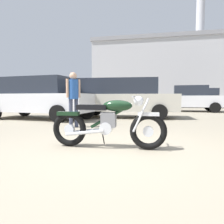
% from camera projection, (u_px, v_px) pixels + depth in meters
% --- Properties ---
extents(ground_plane, '(80.00, 80.00, 0.00)m').
position_uv_depth(ground_plane, '(111.00, 149.00, 3.51)').
color(ground_plane, gray).
extents(vintage_motorcycle, '(2.08, 0.62, 0.94)m').
position_uv_depth(vintage_motorcycle, '(108.00, 123.00, 3.58)').
color(vintage_motorcycle, black).
rests_on(vintage_motorcycle, ground_plane).
extents(bystander, '(0.34, 0.35, 1.66)m').
position_uv_depth(bystander, '(73.00, 94.00, 6.03)').
color(bystander, '#383D51').
rests_on(bystander, ground_plane).
extents(red_hatchback_near, '(4.79, 2.16, 1.74)m').
position_uv_depth(red_hatchback_near, '(122.00, 97.00, 9.12)').
color(red_hatchback_near, black).
rests_on(red_hatchback_near, ground_plane).
extents(white_estate_far, '(4.33, 2.20, 1.67)m').
position_uv_depth(white_estate_far, '(190.00, 99.00, 13.07)').
color(white_estate_far, black).
rests_on(white_estate_far, ground_plane).
extents(pale_sedan_back, '(4.10, 2.25, 1.78)m').
position_uv_depth(pale_sedan_back, '(37.00, 97.00, 15.09)').
color(pale_sedan_back, black).
rests_on(pale_sedan_back, ground_plane).
extents(silver_sedan_mid, '(4.87, 2.38, 1.74)m').
position_uv_depth(silver_sedan_mid, '(36.00, 97.00, 8.55)').
color(silver_sedan_mid, black).
rests_on(silver_sedan_mid, ground_plane).
extents(dark_sedan_left, '(4.84, 2.29, 1.74)m').
position_uv_depth(dark_sedan_left, '(199.00, 97.00, 18.42)').
color(dark_sedan_left, black).
rests_on(dark_sedan_left, ground_plane).
extents(industrial_building, '(19.21, 9.98, 18.57)m').
position_uv_depth(industrial_building, '(164.00, 73.00, 28.83)').
color(industrial_building, '#B2B2B7').
rests_on(industrial_building, ground_plane).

